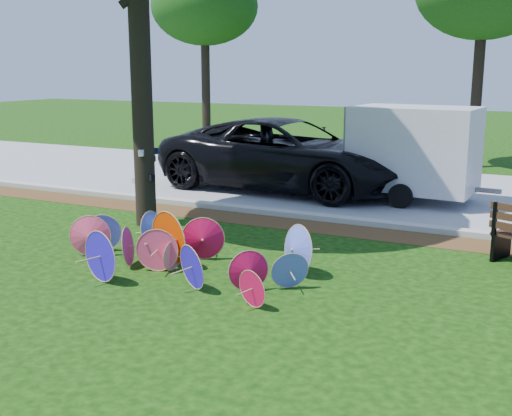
{
  "coord_description": "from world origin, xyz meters",
  "views": [
    {
      "loc": [
        5.42,
        -7.99,
        3.36
      ],
      "look_at": [
        0.5,
        2.0,
        0.9
      ],
      "focal_mm": 45.0,
      "sensor_mm": 36.0,
      "label": 1
    }
  ],
  "objects": [
    {
      "name": "parasol_pile",
      "position": [
        -0.4,
        0.73,
        0.39
      ],
      "size": [
        4.54,
        2.39,
        0.97
      ],
      "color": "#CE0B40",
      "rests_on": "ground"
    },
    {
      "name": "cargo_trailer",
      "position": [
        1.91,
        8.14,
        1.35
      ],
      "size": [
        3.1,
        2.08,
        2.69
      ],
      "primitive_type": "cube",
      "rotation": [
        0.0,
        0.0,
        -0.06
      ],
      "color": "silver",
      "rests_on": "ground"
    },
    {
      "name": "curb",
      "position": [
        0.0,
        5.2,
        0.06
      ],
      "size": [
        90.0,
        0.3,
        0.12
      ],
      "primitive_type": "cube",
      "color": "#B7B5AD",
      "rests_on": "ground"
    },
    {
      "name": "mulch_strip",
      "position": [
        0.0,
        4.5,
        0.01
      ],
      "size": [
        90.0,
        1.0,
        0.01
      ],
      "primitive_type": "cube",
      "color": "#472D16",
      "rests_on": "ground"
    },
    {
      "name": "black_van",
      "position": [
        -1.61,
        8.19,
        0.98
      ],
      "size": [
        7.27,
        3.74,
        1.96
      ],
      "primitive_type": "imported",
      "rotation": [
        0.0,
        0.0,
        1.5
      ],
      "color": "black",
      "rests_on": "ground"
    },
    {
      "name": "ground",
      "position": [
        0.0,
        0.0,
        0.0
      ],
      "size": [
        90.0,
        90.0,
        0.0
      ],
      "primitive_type": "plane",
      "color": "black",
      "rests_on": "ground"
    },
    {
      "name": "street",
      "position": [
        0.0,
        9.35,
        0.01
      ],
      "size": [
        90.0,
        8.0,
        0.01
      ],
      "primitive_type": "cube",
      "color": "gray",
      "rests_on": "ground"
    }
  ]
}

